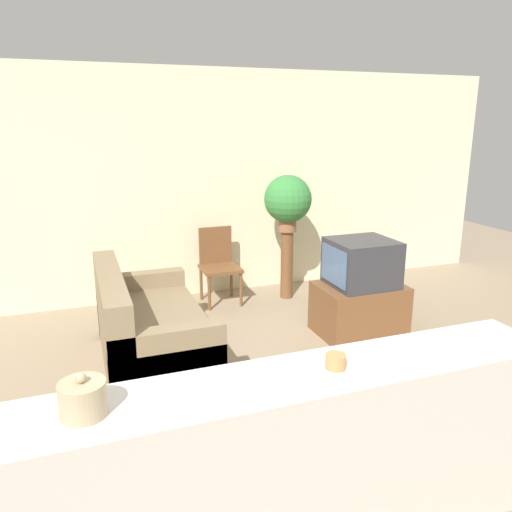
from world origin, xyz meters
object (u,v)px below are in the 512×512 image
(couch, at_px, (148,331))
(wooden_chair, at_px, (218,262))
(potted_plant, at_px, (288,200))
(television, at_px, (361,263))
(decorative_bowl, at_px, (83,399))

(couch, distance_m, wooden_chair, 1.69)
(wooden_chair, xyz_separation_m, potted_plant, (0.81, -0.16, 0.71))
(television, height_order, potted_plant, potted_plant)
(couch, distance_m, decorative_bowl, 2.42)
(couch, height_order, potted_plant, potted_plant)
(wooden_chair, height_order, potted_plant, potted_plant)
(couch, relative_size, television, 2.62)
(television, relative_size, decorative_bowl, 3.28)
(couch, bearing_deg, decorative_bowl, -103.70)
(wooden_chair, distance_m, potted_plant, 1.09)
(potted_plant, bearing_deg, decorative_bowl, -124.94)
(wooden_chair, bearing_deg, potted_plant, -11.27)
(potted_plant, distance_m, decorative_bowl, 4.17)
(wooden_chair, distance_m, decorative_bowl, 3.95)
(couch, distance_m, potted_plant, 2.36)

